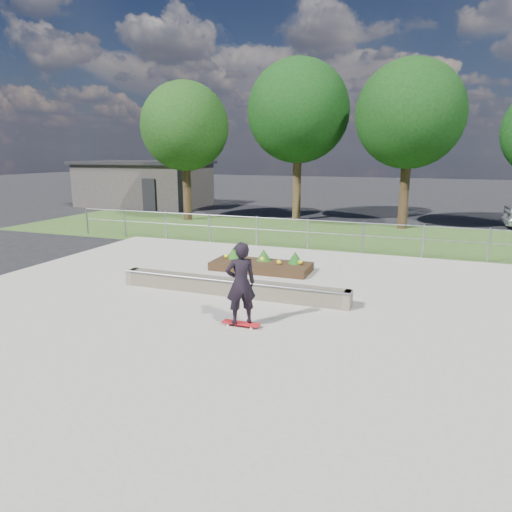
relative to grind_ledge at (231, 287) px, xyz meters
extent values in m
plane|color=black|center=(0.44, -1.43, -0.26)|extent=(120.00, 120.00, 0.00)
cube|color=#314E1F|center=(0.44, 9.57, -0.25)|extent=(30.00, 8.00, 0.02)
cube|color=gray|center=(0.44, -1.43, -0.23)|extent=(15.00, 15.00, 0.06)
cylinder|color=gray|center=(-9.56, 6.07, 0.34)|extent=(0.06, 0.06, 1.20)
cylinder|color=gray|center=(-7.56, 6.07, 0.34)|extent=(0.06, 0.06, 1.20)
cylinder|color=#9A9DA2|center=(-5.56, 6.07, 0.34)|extent=(0.06, 0.06, 1.20)
cylinder|color=gray|center=(-3.56, 6.07, 0.34)|extent=(0.06, 0.06, 1.20)
cylinder|color=#96989E|center=(-1.56, 6.07, 0.34)|extent=(0.06, 0.06, 1.20)
cylinder|color=gray|center=(0.44, 6.07, 0.34)|extent=(0.06, 0.06, 1.20)
cylinder|color=gray|center=(2.44, 6.07, 0.34)|extent=(0.06, 0.06, 1.20)
cylinder|color=#96989E|center=(4.44, 6.07, 0.34)|extent=(0.06, 0.06, 1.20)
cylinder|color=gray|center=(6.44, 6.07, 0.34)|extent=(0.06, 0.06, 1.20)
cylinder|color=#919599|center=(0.44, 6.07, 0.89)|extent=(20.00, 0.04, 0.04)
cylinder|color=gray|center=(0.44, 6.07, 0.44)|extent=(20.00, 0.04, 0.04)
cube|color=#322F2D|center=(-13.56, 16.57, 1.14)|extent=(8.00, 5.00, 2.80)
cube|color=black|center=(-13.56, 16.57, 2.64)|extent=(8.40, 5.40, 0.20)
cube|color=black|center=(-11.56, 14.02, 0.74)|extent=(0.90, 0.10, 2.00)
cylinder|color=black|center=(-7.56, 11.57, 1.20)|extent=(0.44, 0.44, 2.93)
sphere|color=black|center=(-7.56, 11.57, 4.61)|extent=(4.55, 4.55, 4.55)
cylinder|color=#372616|center=(-2.06, 13.57, 1.42)|extent=(0.44, 0.44, 3.38)
sphere|color=black|center=(-2.06, 13.57, 5.36)|extent=(5.25, 5.25, 5.25)
cylinder|color=black|center=(3.44, 12.57, 1.31)|extent=(0.44, 0.44, 3.15)
sphere|color=black|center=(3.44, 12.57, 4.99)|extent=(4.90, 4.90, 4.90)
cube|color=brown|center=(0.00, 0.00, 0.00)|extent=(6.00, 0.40, 0.40)
cylinder|color=gray|center=(0.00, -0.20, 0.20)|extent=(6.00, 0.06, 0.06)
cube|color=brown|center=(-2.90, 0.00, 0.00)|extent=(0.15, 0.42, 0.40)
cube|color=brown|center=(2.90, 0.00, 0.00)|extent=(0.15, 0.42, 0.40)
cube|color=black|center=(-0.12, 2.56, -0.08)|extent=(3.00, 1.20, 0.25)
sphere|color=yellow|center=(-1.32, 2.66, 0.13)|extent=(0.14, 0.14, 0.14)
sphere|color=yellow|center=(-0.72, 2.46, 0.13)|extent=(0.14, 0.14, 0.14)
sphere|color=yellow|center=(-0.12, 2.66, 0.13)|extent=(0.14, 0.14, 0.14)
sphere|color=yellow|center=(0.48, 2.46, 0.13)|extent=(0.14, 0.14, 0.14)
sphere|color=gold|center=(1.08, 2.66, 0.13)|extent=(0.14, 0.14, 0.14)
cone|color=#1B4E16|center=(-1.12, 2.81, 0.23)|extent=(0.44, 0.44, 0.36)
cone|color=#1B4F16|center=(-0.12, 2.81, 0.23)|extent=(0.44, 0.44, 0.36)
cone|color=#164814|center=(0.88, 2.81, 0.23)|extent=(0.44, 0.44, 0.36)
cylinder|color=silver|center=(0.78, -1.99, -0.18)|extent=(0.05, 0.03, 0.05)
cylinder|color=silver|center=(0.78, -1.81, -0.18)|extent=(0.05, 0.03, 0.05)
cylinder|color=silver|center=(1.30, -1.99, -0.18)|extent=(0.05, 0.03, 0.05)
cylinder|color=white|center=(1.30, -1.81, -0.18)|extent=(0.05, 0.03, 0.05)
cylinder|color=#A7A8AD|center=(0.78, -1.90, -0.15)|extent=(0.02, 0.18, 0.02)
cylinder|color=#A0A0A5|center=(1.30, -1.90, -0.15)|extent=(0.02, 0.18, 0.02)
cube|color=#B3161C|center=(1.04, -1.90, -0.13)|extent=(0.80, 0.21, 0.02)
imported|color=black|center=(1.04, -1.90, 0.72)|extent=(0.74, 0.69, 1.69)
camera|label=1|loc=(4.41, -10.08, 3.30)|focal=32.00mm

